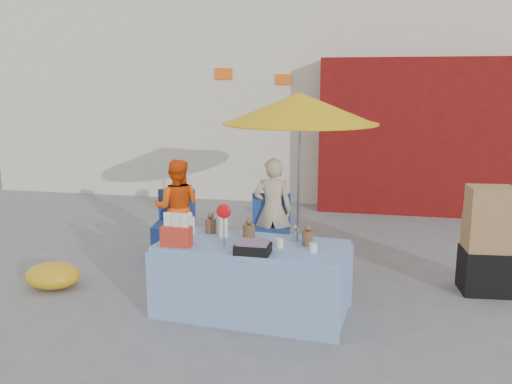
% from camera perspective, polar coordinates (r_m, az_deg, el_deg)
% --- Properties ---
extents(ground, '(80.00, 80.00, 0.00)m').
position_cam_1_polar(ground, '(5.87, -3.13, -10.71)').
color(ground, slate).
rests_on(ground, ground).
extents(backdrop, '(14.00, 8.00, 7.80)m').
position_cam_1_polar(backdrop, '(12.82, 7.95, 15.46)').
color(backdrop, silver).
rests_on(backdrop, ground).
extents(market_table, '(1.90, 1.02, 1.11)m').
position_cam_1_polar(market_table, '(5.31, -0.48, -8.97)').
color(market_table, '#7EA1CA').
rests_on(market_table, ground).
extents(chair_left, '(0.53, 0.53, 0.85)m').
position_cam_1_polar(chair_left, '(7.01, -8.61, -4.83)').
color(chair_left, navy).
rests_on(chair_left, ground).
extents(chair_right, '(0.53, 0.53, 0.85)m').
position_cam_1_polar(chair_right, '(6.70, 1.53, -5.50)').
color(chair_right, navy).
rests_on(chair_right, ground).
extents(vendor_orange, '(0.66, 0.55, 1.25)m').
position_cam_1_polar(vendor_orange, '(7.04, -8.31, -1.63)').
color(vendor_orange, '#FF540D').
rests_on(vendor_orange, ground).
extents(vendor_beige, '(0.51, 0.37, 1.31)m').
position_cam_1_polar(vendor_beige, '(6.72, 1.77, -1.92)').
color(vendor_beige, tan).
rests_on(vendor_beige, ground).
extents(umbrella, '(1.90, 1.90, 2.09)m').
position_cam_1_polar(umbrella, '(6.64, 4.64, 8.70)').
color(umbrella, gray).
rests_on(umbrella, ground).
extents(box_stack, '(0.56, 0.47, 1.15)m').
position_cam_1_polar(box_stack, '(6.25, 23.25, -5.09)').
color(box_stack, black).
rests_on(box_stack, ground).
extents(tarp_bundle, '(0.72, 0.63, 0.28)m').
position_cam_1_polar(tarp_bundle, '(6.39, -20.61, -8.22)').
color(tarp_bundle, gold).
rests_on(tarp_bundle, ground).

